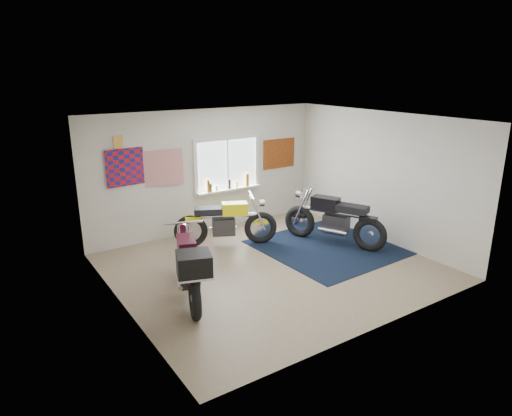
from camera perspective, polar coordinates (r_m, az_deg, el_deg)
ground at (r=8.50m, az=2.03°, el=-7.38°), size 5.50×5.50×0.00m
room_shell at (r=7.96m, az=2.15°, el=3.43°), size 5.50×5.50×5.50m
navy_rug at (r=9.49m, az=8.88°, el=-4.85°), size 2.60×2.69×0.01m
window_assembly at (r=10.31m, az=-3.62°, el=5.02°), size 1.66×0.17×1.26m
oil_bottles at (r=10.34m, az=-3.33°, el=3.10°), size 1.09×0.09×0.30m
flag_display at (r=9.24m, az=-16.85°, el=7.85°), size 1.60×0.10×1.17m
triumph_poster at (r=11.06m, az=2.89°, el=6.82°), size 0.90×0.03×0.70m
yellow_triumph at (r=9.37m, az=-3.83°, el=-1.93°), size 1.99×1.03×1.07m
black_chrome_bike at (r=9.55m, az=9.74°, el=-1.54°), size 1.10×2.11×1.16m
maroon_tourer at (r=7.17m, az=-8.31°, el=-7.40°), size 1.05×2.11×1.09m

